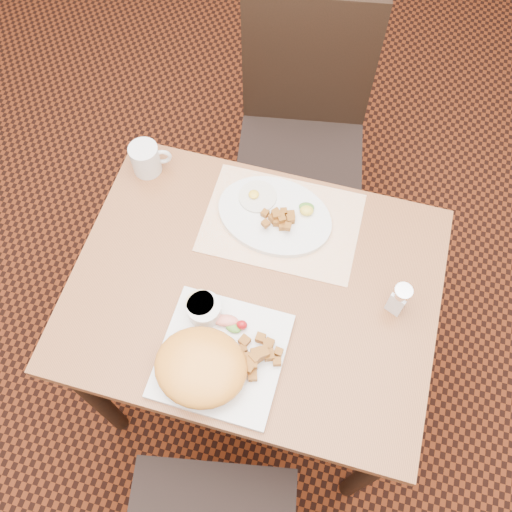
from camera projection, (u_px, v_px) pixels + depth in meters
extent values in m
plane|color=black|center=(255.00, 371.00, 2.07)|extent=(8.00, 8.00, 0.00)
cube|color=#96562E|center=(254.00, 289.00, 1.42)|extent=(0.90, 0.70, 0.03)
cylinder|color=black|center=(96.00, 398.00, 1.67)|extent=(0.05, 0.05, 0.71)
cylinder|color=black|center=(365.00, 476.00, 1.57)|extent=(0.05, 0.05, 0.71)
cylinder|color=black|center=(165.00, 228.00, 1.93)|extent=(0.05, 0.05, 0.71)
cylinder|color=black|center=(399.00, 285.00, 1.84)|extent=(0.05, 0.05, 0.71)
cylinder|color=black|center=(161.00, 479.00, 1.70)|extent=(0.04, 0.04, 0.42)
cylinder|color=black|center=(281.00, 490.00, 1.69)|extent=(0.04, 0.04, 0.42)
cube|color=black|center=(299.00, 166.00, 1.94)|extent=(0.49, 0.49, 0.05)
cylinder|color=black|center=(344.00, 169.00, 2.22)|extent=(0.04, 0.04, 0.42)
cylinder|color=black|center=(341.00, 250.00, 2.06)|extent=(0.04, 0.04, 0.42)
cylinder|color=black|center=(252.00, 161.00, 2.24)|extent=(0.04, 0.04, 0.42)
cylinder|color=black|center=(242.00, 241.00, 2.08)|extent=(0.04, 0.04, 0.42)
cube|color=black|center=(309.00, 63.00, 1.79)|extent=(0.42, 0.11, 0.50)
cube|color=white|center=(282.00, 222.00, 1.49)|extent=(0.40, 0.28, 0.00)
cube|color=silver|center=(222.00, 356.00, 1.31)|extent=(0.28, 0.28, 0.02)
ellipsoid|color=#F79D30|center=(201.00, 367.00, 1.25)|extent=(0.21, 0.19, 0.08)
ellipsoid|color=#F79D30|center=(210.00, 381.00, 1.26)|extent=(0.08, 0.07, 0.03)
ellipsoid|color=#F79D30|center=(181.00, 351.00, 1.30)|extent=(0.08, 0.07, 0.03)
cylinder|color=silver|center=(204.00, 310.00, 1.33)|extent=(0.08, 0.08, 0.04)
cylinder|color=beige|center=(200.00, 303.00, 1.32)|extent=(0.07, 0.07, 0.01)
ellipsoid|color=#387223|center=(233.00, 327.00, 1.33)|extent=(0.04, 0.03, 0.01)
ellipsoid|color=red|center=(242.00, 325.00, 1.33)|extent=(0.03, 0.02, 0.03)
ellipsoid|color=#F28C72|center=(226.00, 320.00, 1.33)|extent=(0.06, 0.04, 0.02)
cylinder|color=white|center=(258.00, 197.00, 1.50)|extent=(0.10, 0.10, 0.01)
ellipsoid|color=yellow|center=(254.00, 194.00, 1.49)|extent=(0.03, 0.03, 0.01)
ellipsoid|color=#387223|center=(307.00, 207.00, 1.48)|extent=(0.04, 0.03, 0.01)
ellipsoid|color=yellow|center=(307.00, 211.00, 1.47)|extent=(0.04, 0.04, 0.02)
cube|color=white|center=(398.00, 301.00, 1.34)|extent=(0.05, 0.05, 0.08)
cylinder|color=silver|center=(403.00, 292.00, 1.30)|extent=(0.06, 0.06, 0.02)
cylinder|color=silver|center=(145.00, 159.00, 1.53)|extent=(0.08, 0.08, 0.09)
torus|color=silver|center=(162.00, 157.00, 1.53)|extent=(0.05, 0.03, 0.05)
cube|color=#A35F1A|center=(258.00, 357.00, 1.29)|extent=(0.03, 0.03, 0.02)
cube|color=#A35F1A|center=(256.00, 356.00, 1.27)|extent=(0.03, 0.03, 0.02)
cube|color=#A35F1A|center=(269.00, 355.00, 1.29)|extent=(0.03, 0.03, 0.02)
cube|color=#A35F1A|center=(257.00, 356.00, 1.29)|extent=(0.04, 0.04, 0.02)
cube|color=#A35F1A|center=(269.00, 344.00, 1.31)|extent=(0.02, 0.03, 0.02)
cube|color=#A35F1A|center=(263.00, 353.00, 1.28)|extent=(0.04, 0.04, 0.02)
cube|color=#A35F1A|center=(233.00, 355.00, 1.30)|extent=(0.03, 0.03, 0.02)
cube|color=#A35F1A|center=(252.00, 363.00, 1.27)|extent=(0.03, 0.03, 0.02)
cube|color=#A35F1A|center=(255.00, 357.00, 1.29)|extent=(0.02, 0.02, 0.02)
cube|color=#A35F1A|center=(249.00, 367.00, 1.27)|extent=(0.03, 0.03, 0.02)
cube|color=#A35F1A|center=(242.00, 349.00, 1.30)|extent=(0.03, 0.03, 0.02)
cube|color=#A35F1A|center=(253.00, 376.00, 1.27)|extent=(0.03, 0.03, 0.02)
cube|color=#A35F1A|center=(246.00, 357.00, 1.28)|extent=(0.03, 0.03, 0.02)
cube|color=#A35F1A|center=(267.00, 345.00, 1.31)|extent=(0.02, 0.03, 0.02)
cube|color=#A35F1A|center=(277.00, 362.00, 1.29)|extent=(0.02, 0.02, 0.02)
cube|color=#A35F1A|center=(245.00, 341.00, 1.31)|extent=(0.03, 0.03, 0.02)
cube|color=#A35F1A|center=(235.00, 355.00, 1.28)|extent=(0.02, 0.02, 0.02)
cube|color=#A35F1A|center=(257.00, 354.00, 1.28)|extent=(0.03, 0.03, 0.02)
cube|color=#A35F1A|center=(278.00, 352.00, 1.30)|extent=(0.02, 0.02, 0.02)
cube|color=#A35F1A|center=(241.00, 357.00, 1.29)|extent=(0.03, 0.03, 0.02)
cube|color=#A35F1A|center=(261.00, 338.00, 1.31)|extent=(0.02, 0.02, 0.02)
cube|color=#A35F1A|center=(282.00, 226.00, 1.45)|extent=(0.02, 0.02, 0.02)
cube|color=#A35F1A|center=(273.00, 218.00, 1.46)|extent=(0.03, 0.03, 0.02)
cube|color=#A35F1A|center=(282.00, 219.00, 1.44)|extent=(0.02, 0.02, 0.02)
cube|color=#A35F1A|center=(276.00, 215.00, 1.45)|extent=(0.03, 0.03, 0.02)
cube|color=#A35F1A|center=(265.00, 213.00, 1.47)|extent=(0.02, 0.02, 0.02)
cube|color=#A35F1A|center=(290.00, 219.00, 1.46)|extent=(0.03, 0.03, 0.02)
cube|color=#A35F1A|center=(266.00, 224.00, 1.44)|extent=(0.02, 0.02, 0.01)
cube|color=#A35F1A|center=(284.00, 221.00, 1.46)|extent=(0.02, 0.02, 0.01)
cube|color=#A35F1A|center=(276.00, 213.00, 1.45)|extent=(0.02, 0.02, 0.02)
cube|color=#A35F1A|center=(284.00, 212.00, 1.47)|extent=(0.02, 0.02, 0.02)
cube|color=#A35F1A|center=(288.00, 227.00, 1.43)|extent=(0.02, 0.02, 0.02)
cube|color=#A35F1A|center=(276.00, 220.00, 1.46)|extent=(0.02, 0.02, 0.02)
cube|color=#A35F1A|center=(291.00, 216.00, 1.46)|extent=(0.03, 0.03, 0.02)
cube|color=#A35F1A|center=(279.00, 215.00, 1.45)|extent=(0.03, 0.03, 0.02)
cube|color=#A35F1A|center=(276.00, 212.00, 1.47)|extent=(0.02, 0.02, 0.02)
cube|color=#A35F1A|center=(277.00, 221.00, 1.45)|extent=(0.03, 0.03, 0.02)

